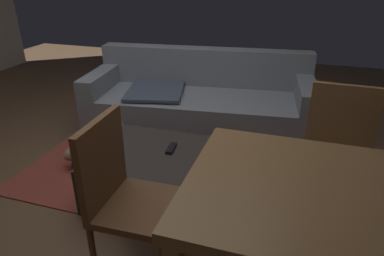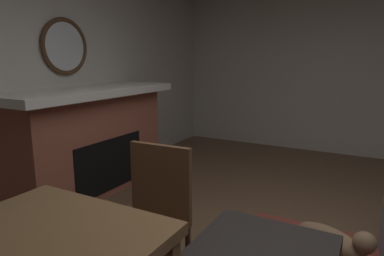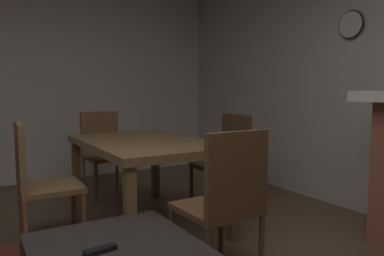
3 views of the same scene
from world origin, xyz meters
name	(u,v)px [view 3 (image 3 of 3)]	position (x,y,z in m)	size (l,w,h in m)	color
wall_right_window_side	(15,76)	(3.67, 0.00, 1.35)	(0.12, 5.82, 2.70)	white
tv_remote	(100,250)	(0.36, -0.01, 0.38)	(0.05, 0.16, 0.02)	black
dining_table	(145,149)	(1.52, -0.78, 0.66)	(1.50, 0.97, 0.74)	brown
dining_chair_south	(227,156)	(1.52, -1.65, 0.52)	(0.46, 0.46, 0.93)	#513823
dining_chair_north	(37,177)	(1.52, 0.10, 0.52)	(0.46, 0.46, 0.93)	brown
dining_chair_west	(225,197)	(0.38, -0.78, 0.52)	(0.46, 0.46, 0.93)	brown
dining_chair_east	(104,148)	(2.67, -0.77, 0.52)	(0.46, 0.46, 0.93)	brown
wall_clock	(351,25)	(0.88, -2.62, 1.79)	(0.27, 0.03, 0.27)	silver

